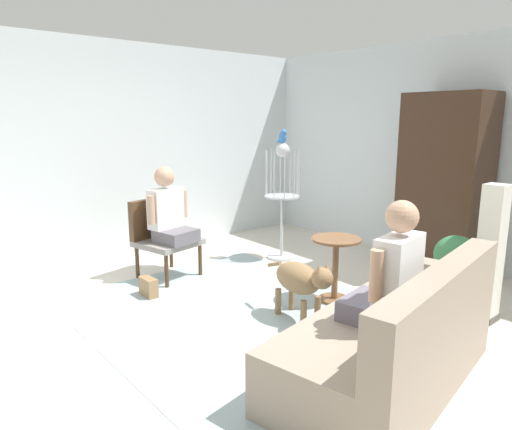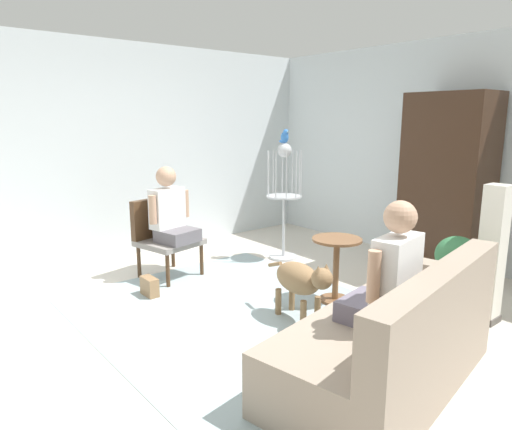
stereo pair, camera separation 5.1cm
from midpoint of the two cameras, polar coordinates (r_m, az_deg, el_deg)
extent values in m
plane|color=beige|center=(4.13, -1.34, -13.39)|extent=(7.18, 7.18, 0.00)
cube|color=silver|center=(6.14, 21.48, 7.17)|extent=(5.94, 0.12, 2.69)
cube|color=silver|center=(6.24, -15.30, 7.63)|extent=(0.12, 6.58, 2.69)
cube|color=#9EB2B7|center=(4.29, -1.77, -12.35)|extent=(3.15, 2.53, 0.01)
cube|color=gray|center=(3.36, 14.92, -15.96)|extent=(1.18, 1.94, 0.43)
cube|color=gray|center=(3.07, 21.40, -10.20)|extent=(0.49, 1.82, 0.44)
cube|color=gray|center=(3.94, 20.28, -6.95)|extent=(0.90, 0.33, 0.22)
cube|color=tan|center=(2.75, 15.48, -14.26)|extent=(0.15, 0.33, 0.28)
cylinder|color=#4C331E|center=(5.33, -7.18, -5.47)|extent=(0.04, 0.04, 0.37)
cylinder|color=#4C331E|center=(5.00, -11.25, -6.76)|extent=(0.04, 0.04, 0.37)
cylinder|color=#4C331E|center=(5.67, -10.67, -4.52)|extent=(0.04, 0.04, 0.37)
cylinder|color=#4C331E|center=(5.37, -14.68, -5.65)|extent=(0.04, 0.04, 0.37)
cube|color=gray|center=(5.28, -11.03, -3.36)|extent=(0.70, 0.71, 0.06)
cube|color=#4C331E|center=(5.41, -12.91, -0.33)|extent=(0.20, 0.61, 0.44)
cube|color=slate|center=(3.27, 13.84, -11.18)|extent=(0.43, 0.46, 0.14)
cube|color=white|center=(3.11, 16.67, -6.63)|extent=(0.25, 0.43, 0.46)
sphere|color=tan|center=(3.02, 17.07, -0.19)|extent=(0.21, 0.21, 0.21)
cylinder|color=tan|center=(2.91, 14.07, -7.29)|extent=(0.08, 0.08, 0.33)
cylinder|color=tan|center=(3.33, 17.72, -5.04)|extent=(0.08, 0.08, 0.33)
cube|color=slate|center=(5.15, -10.08, -2.54)|extent=(0.44, 0.46, 0.14)
cube|color=white|center=(5.20, -11.35, 0.83)|extent=(0.26, 0.42, 0.44)
sphere|color=tan|center=(5.15, -11.51, 4.66)|extent=(0.22, 0.22, 0.22)
cylinder|color=tan|center=(5.32, -9.17, 1.40)|extent=(0.08, 0.08, 0.31)
cylinder|color=tan|center=(5.02, -13.07, 0.61)|extent=(0.08, 0.08, 0.31)
cylinder|color=brown|center=(4.49, 9.53, -2.96)|extent=(0.48, 0.48, 0.02)
cylinder|color=brown|center=(4.58, 9.40, -6.82)|extent=(0.06, 0.06, 0.61)
cylinder|color=brown|center=(4.68, 9.28, -10.20)|extent=(0.30, 0.30, 0.03)
ellipsoid|color=olive|center=(4.13, 4.81, -7.72)|extent=(0.52, 0.31, 0.27)
sphere|color=olive|center=(3.89, 7.79, -7.75)|extent=(0.18, 0.18, 0.18)
cone|color=olive|center=(3.89, 8.31, -6.34)|extent=(0.06, 0.06, 0.06)
cone|color=olive|center=(3.83, 7.33, -6.61)|extent=(0.06, 0.06, 0.06)
cylinder|color=olive|center=(4.35, 1.97, -6.07)|extent=(0.18, 0.05, 0.10)
cylinder|color=olive|center=(4.15, 7.23, -11.48)|extent=(0.06, 0.06, 0.24)
cylinder|color=olive|center=(4.05, 5.50, -12.07)|extent=(0.06, 0.06, 0.24)
cylinder|color=olive|center=(4.39, 4.06, -10.08)|extent=(0.06, 0.06, 0.24)
cylinder|color=olive|center=(4.30, 2.36, -10.58)|extent=(0.06, 0.06, 0.24)
cylinder|color=silver|center=(5.98, 2.90, -5.15)|extent=(0.36, 0.36, 0.03)
cylinder|color=silver|center=(5.88, 2.93, -1.60)|extent=(0.04, 0.04, 0.79)
cylinder|color=silver|center=(5.80, 2.98, 2.30)|extent=(0.44, 0.44, 0.02)
cylinder|color=silver|center=(5.61, 4.47, 4.97)|extent=(0.01, 0.01, 0.56)
cylinder|color=silver|center=(5.72, 5.07, 5.10)|extent=(0.01, 0.01, 0.56)
cylinder|color=silver|center=(5.85, 4.86, 5.25)|extent=(0.01, 0.01, 0.56)
cylinder|color=silver|center=(5.94, 3.98, 5.36)|extent=(0.01, 0.01, 0.56)
cylinder|color=silver|center=(5.96, 2.75, 5.40)|extent=(0.01, 0.01, 0.56)
cylinder|color=silver|center=(5.91, 1.62, 5.35)|extent=(0.01, 0.01, 0.56)
cylinder|color=silver|center=(5.80, 0.97, 5.23)|extent=(0.01, 0.01, 0.56)
cylinder|color=silver|center=(5.67, 1.09, 5.08)|extent=(0.01, 0.01, 0.56)
cylinder|color=silver|center=(5.57, 1.97, 4.96)|extent=(0.01, 0.01, 0.56)
cylinder|color=silver|center=(5.55, 3.28, 4.92)|extent=(0.01, 0.01, 0.56)
sphere|color=silver|center=(5.73, 3.04, 7.97)|extent=(0.18, 0.18, 0.18)
ellipsoid|color=blue|center=(5.72, 3.04, 9.55)|extent=(0.09, 0.10, 0.14)
sphere|color=blue|center=(5.71, 3.19, 10.18)|extent=(0.07, 0.07, 0.07)
cone|color=#D8BF4C|center=(5.68, 3.44, 10.17)|extent=(0.03, 0.02, 0.02)
ellipsoid|color=blue|center=(5.75, 2.76, 9.05)|extent=(0.12, 0.03, 0.04)
cylinder|color=#996047|center=(4.61, 22.65, -10.05)|extent=(0.31, 0.31, 0.22)
cylinder|color=brown|center=(4.54, 22.86, -7.56)|extent=(0.03, 0.03, 0.20)
ellipsoid|color=#377B4A|center=(4.47, 23.12, -4.51)|extent=(0.38, 0.38, 0.34)
cube|color=#4C4742|center=(4.67, 25.94, -11.16)|extent=(0.20, 0.20, 0.06)
cube|color=white|center=(4.48, 26.64, -3.94)|extent=(0.18, 0.18, 1.16)
cube|color=#382316|center=(5.67, 21.93, 3.49)|extent=(0.91, 0.56, 2.04)
cube|color=#99724C|center=(4.83, -13.40, -8.64)|extent=(0.23, 0.10, 0.19)
camera|label=1|loc=(0.03, -90.37, -0.08)|focal=32.48mm
camera|label=2|loc=(0.03, 89.63, 0.08)|focal=32.48mm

